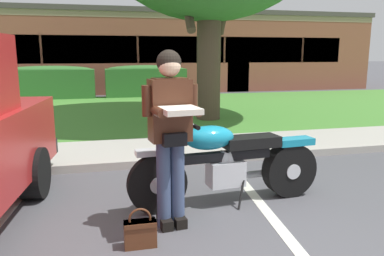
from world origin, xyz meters
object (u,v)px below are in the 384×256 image
Objects in this scene: hedge_center_left at (146,80)px; hedge_left at (50,82)px; motorcycle at (235,162)px; rider_person at (171,126)px; brick_building at (129,52)px; handbag at (140,231)px.

hedge_left is at bearing -180.00° from hedge_center_left.
motorcycle is 0.74× the size of hedge_center_left.
motorcycle is 0.71× the size of hedge_left.
rider_person is at bearing -77.90° from hedge_left.
motorcycle is at bearing -73.46° from hedge_left.
brick_building is at bearing 91.42° from hedge_center_left.
brick_building is at bearing 87.00° from rider_person.
brick_building reaches higher than hedge_center_left.
hedge_center_left is at bearing 88.50° from motorcycle.
rider_person reaches higher than motorcycle.
hedge_left is 0.14× the size of brick_building.
rider_person is at bearing -93.00° from brick_building.
handbag is 0.11× the size of hedge_left.
hedge_center_left reaches higher than motorcycle.
hedge_center_left is (1.08, 11.26, -0.36)m from rider_person.
hedge_left is (-2.07, 11.60, 0.51)m from handbag.
motorcycle is at bearing -91.50° from hedge_center_left.
brick_building is (-0.16, 6.39, 1.12)m from hedge_center_left.
hedge_left is at bearing 102.10° from rider_person.
brick_building is at bearing 89.59° from motorcycle.
motorcycle reaches higher than handbag.
hedge_left is 1.04× the size of hedge_center_left.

